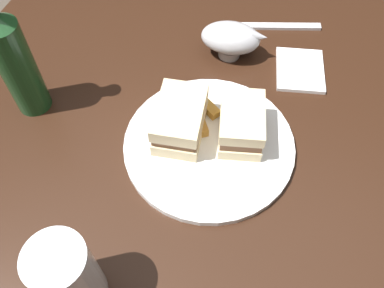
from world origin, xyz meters
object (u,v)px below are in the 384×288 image
Objects in this scene: gravy_boat at (231,38)px; plate at (209,145)px; cider_bottle at (14,60)px; sandwich_half_left at (241,124)px; napkin at (300,70)px; fork at (278,26)px; pint_glass at (69,278)px; sandwich_half_right at (180,120)px.

plate is at bearing 6.28° from gravy_boat.
sandwich_half_left is at bearing 96.10° from cider_bottle.
napkin is 0.13m from fork.
fork is at bearing 166.29° from pint_glass.
plate is 0.34m from fork.
sandwich_half_left is 0.35m from pint_glass.
cider_bottle is 0.52m from napkin.
sandwich_half_left is 0.21m from gravy_boat.
napkin is at bearing -76.35° from fork.
napkin is at bearing 117.42° from cider_bottle.
cider_bottle reaches higher than plate.
sandwich_half_left is 0.10m from sandwich_half_right.
pint_glass is at bearing -121.17° from fork.
sandwich_half_right is 1.13× the size of napkin.
pint_glass reaches higher than sandwich_half_left.
fork is at bearing 178.97° from sandwich_half_left.
gravy_boat is at bearing -142.00° from fork.
fork is at bearing -148.89° from napkin.
gravy_boat is 0.47× the size of cider_bottle.
sandwich_half_right is 0.28m from napkin.
sandwich_half_left is at bearing 155.31° from pint_glass.
pint_glass is 0.50× the size of cider_bottle.
plate is 0.23m from gravy_boat.
sandwich_half_left is 0.65× the size of fork.
gravy_boat is 0.39m from cider_bottle.
plate is at bearing -55.21° from sandwich_half_left.
pint_glass reaches higher than napkin.
fork is (-0.11, -0.07, -0.00)m from napkin.
napkin is (0.00, 0.14, -0.04)m from gravy_boat.
sandwich_half_right is 0.89× the size of pint_glass.
gravy_boat is at bearing 171.52° from pint_glass.
pint_glass is 1.27× the size of napkin.
plate is at bearing -27.64° from napkin.
pint_glass is at bearing -23.16° from napkin.
cider_bottle reaches higher than napkin.
pint_glass is at bearing -24.69° from sandwich_half_left.
pint_glass is 0.78× the size of fork.
pint_glass is 1.06× the size of gravy_boat.
fork is (-0.33, 0.10, -0.04)m from sandwich_half_right.
plate is 1.02× the size of cider_bottle.
gravy_boat is (-0.19, -0.07, -0.00)m from sandwich_half_left.
sandwich_half_right is 0.44× the size of cider_bottle.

